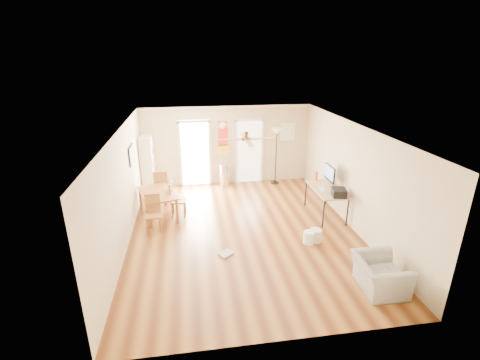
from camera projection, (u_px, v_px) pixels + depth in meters
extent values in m
plane|color=brown|center=(244.00, 231.00, 8.53)|extent=(7.00, 7.00, 0.00)
cube|color=red|center=(223.00, 138.00, 11.20)|extent=(0.46, 0.03, 1.10)
cube|color=white|center=(288.00, 132.00, 11.44)|extent=(0.50, 0.04, 0.60)
cube|color=black|center=(131.00, 155.00, 8.85)|extent=(0.04, 0.66, 0.48)
cylinder|color=silver|center=(225.00, 175.00, 11.40)|extent=(0.38, 0.38, 0.73)
cube|color=silver|center=(322.00, 189.00, 9.09)|extent=(0.22, 0.38, 0.01)
cube|color=black|center=(339.00, 193.00, 8.64)|extent=(0.41, 0.45, 0.20)
cylinder|color=#DC4B13|center=(316.00, 176.00, 9.72)|extent=(0.11, 0.11, 0.25)
cylinder|color=white|center=(309.00, 237.00, 7.96)|extent=(0.32, 0.32, 0.30)
cylinder|color=silver|center=(316.00, 236.00, 8.03)|extent=(0.29, 0.29, 0.31)
cube|color=#A3A39E|center=(226.00, 254.00, 7.55)|extent=(0.37, 0.36, 0.04)
imported|color=#9C9C97|center=(380.00, 275.00, 6.37)|extent=(0.88, 0.99, 0.62)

